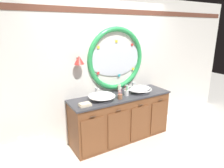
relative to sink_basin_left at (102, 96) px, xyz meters
name	(u,v)px	position (x,y,z in m)	size (l,w,h in m)	color
ground_plane	(124,146)	(0.30, -0.24, -0.93)	(14.00, 14.00, 0.00)	silver
back_wall_assembly	(108,68)	(0.32, 0.34, 0.39)	(6.40, 0.26, 2.60)	silver
vanity_counter	(121,117)	(0.40, 0.03, -0.50)	(1.91, 0.60, 0.87)	brown
sink_basin_left	(102,96)	(0.00, 0.00, 0.00)	(0.46, 0.46, 0.14)	white
sink_basin_right	(140,89)	(0.81, 0.00, 0.00)	(0.46, 0.46, 0.13)	white
faucet_set_left	(96,93)	(0.00, 0.22, 0.00)	(0.24, 0.15, 0.16)	silver
faucet_set_right	(132,86)	(0.81, 0.22, -0.01)	(0.23, 0.12, 0.15)	silver
toothbrush_holder_left	(120,96)	(0.29, -0.12, -0.02)	(0.09, 0.09, 0.21)	#996647
toothbrush_holder_right	(127,92)	(0.49, -0.03, -0.01)	(0.09, 0.09, 0.20)	white
soap_dispenser	(119,88)	(0.48, 0.21, 0.01)	(0.06, 0.07, 0.17)	#EFE5C6
folded_hand_towel	(85,105)	(-0.36, -0.11, -0.05)	(0.19, 0.13, 0.05)	beige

